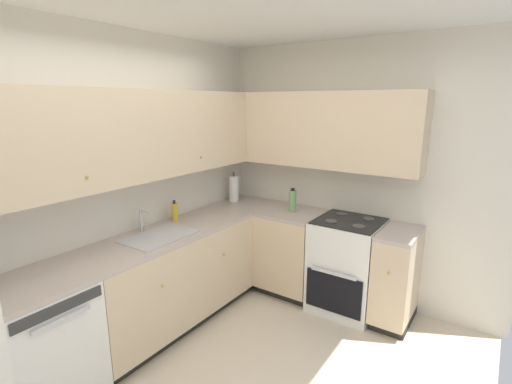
{
  "coord_description": "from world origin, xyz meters",
  "views": [
    {
      "loc": [
        -1.72,
        -1.28,
        2.03
      ],
      "look_at": [
        1.0,
        0.58,
        1.23
      ],
      "focal_mm": 26.13,
      "sensor_mm": 36.0,
      "label": 1
    }
  ],
  "objects_px": {
    "oven_range": "(347,264)",
    "soap_bottle": "(175,212)",
    "dishwasher": "(43,346)",
    "oil_bottle": "(293,201)",
    "paper_towel_roll": "(234,189)"
  },
  "relations": [
    {
      "from": "dishwasher",
      "to": "paper_towel_roll",
      "type": "xyz_separation_m",
      "value": [
        2.31,
        0.16,
        0.62
      ]
    },
    {
      "from": "paper_towel_roll",
      "to": "oil_bottle",
      "type": "bearing_deg",
      "value": -88.57
    },
    {
      "from": "paper_towel_roll",
      "to": "dishwasher",
      "type": "bearing_deg",
      "value": -176.03
    },
    {
      "from": "dishwasher",
      "to": "soap_bottle",
      "type": "distance_m",
      "value": 1.53
    },
    {
      "from": "paper_towel_roll",
      "to": "oil_bottle",
      "type": "height_order",
      "value": "paper_towel_roll"
    },
    {
      "from": "paper_towel_roll",
      "to": "oil_bottle",
      "type": "relative_size",
      "value": 1.44
    },
    {
      "from": "oil_bottle",
      "to": "paper_towel_roll",
      "type": "bearing_deg",
      "value": 91.43
    },
    {
      "from": "oven_range",
      "to": "paper_towel_roll",
      "type": "distance_m",
      "value": 1.51
    },
    {
      "from": "dishwasher",
      "to": "oil_bottle",
      "type": "height_order",
      "value": "oil_bottle"
    },
    {
      "from": "oven_range",
      "to": "soap_bottle",
      "type": "height_order",
      "value": "soap_bottle"
    },
    {
      "from": "soap_bottle",
      "to": "oil_bottle",
      "type": "distance_m",
      "value": 1.21
    },
    {
      "from": "oven_range",
      "to": "oil_bottle",
      "type": "distance_m",
      "value": 0.84
    },
    {
      "from": "oven_range",
      "to": "soap_bottle",
      "type": "distance_m",
      "value": 1.78
    },
    {
      "from": "oven_range",
      "to": "soap_bottle",
      "type": "xyz_separation_m",
      "value": [
        -0.94,
        1.4,
        0.54
      ]
    },
    {
      "from": "oil_bottle",
      "to": "soap_bottle",
      "type": "bearing_deg",
      "value": 139.78
    }
  ]
}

